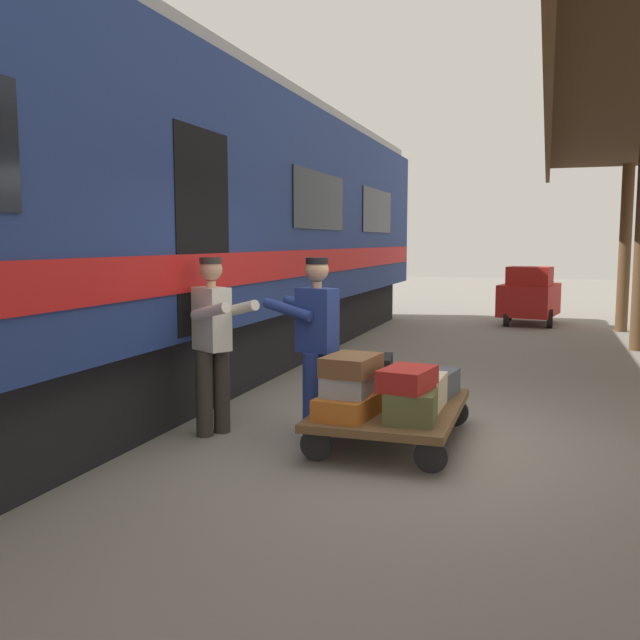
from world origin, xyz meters
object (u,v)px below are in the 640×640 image
suitcase_olive_duffel (411,406)px  suitcase_slate_roller (430,383)px  suitcase_maroon_trunk (363,369)px  luggage_cart (392,410)px  suitcase_tan_vintage (363,389)px  baggage_tug (529,296)px  suitcase_gray_aluminum (348,384)px  train_car (76,221)px  suitcase_black_hardshell (373,365)px  porter_by_door (213,339)px  suitcase_navy_fabric (376,383)px  suitcase_orange_carryall (348,406)px  suitcase_brown_leather (351,365)px  suitcase_cream_canvas (421,392)px  suitcase_red_plastic (408,379)px  porter_in_overalls (315,340)px

suitcase_olive_duffel → suitcase_slate_roller: size_ratio=0.82×
suitcase_maroon_trunk → luggage_cart: bearing=-173.4°
suitcase_tan_vintage → baggage_tug: (-1.25, -9.92, 0.15)m
suitcase_gray_aluminum → suitcase_maroon_trunk: (-0.01, -0.45, 0.06)m
train_car → luggage_cart: bearing=179.4°
suitcase_black_hardshell → porter_by_door: 1.61m
suitcase_navy_fabric → porter_by_door: 1.69m
suitcase_tan_vintage → suitcase_maroon_trunk: suitcase_maroon_trunk is taller
suitcase_orange_carryall → suitcase_black_hardshell: (0.03, -1.02, 0.18)m
suitcase_orange_carryall → suitcase_brown_leather: suitcase_brown_leather is taller
suitcase_slate_roller → baggage_tug: baggage_tug is taller
train_car → suitcase_gray_aluminum: train_car is taller
suitcase_cream_canvas → porter_by_door: (1.94, 0.30, 0.43)m
suitcase_brown_leather → suitcase_orange_carryall: bearing=58.3°
luggage_cart → suitcase_brown_leather: (0.25, 0.48, 0.50)m
suitcase_tan_vintage → luggage_cart: bearing=180.0°
suitcase_slate_roller → suitcase_black_hardshell: size_ratio=1.16×
suitcase_gray_aluminum → suitcase_tan_vintage: bearing=-91.2°
suitcase_cream_canvas → suitcase_slate_roller: bearing=-90.0°
suitcase_red_plastic → porter_by_door: 1.93m
suitcase_tan_vintage → suitcase_slate_roller: size_ratio=0.85×
suitcase_navy_fabric → suitcase_cream_canvas: bearing=136.8°
suitcase_orange_carryall → suitcase_tan_vintage: 0.52m
suitcase_black_hardshell → suitcase_maroon_trunk: 0.54m
suitcase_red_plastic → porter_by_door: size_ratio=0.31×
suitcase_tan_vintage → porter_by_door: porter_by_door is taller
train_car → suitcase_tan_vintage: (-3.15, 0.04, -1.59)m
suitcase_gray_aluminum → luggage_cart: bearing=-120.7°
suitcase_cream_canvas → suitcase_black_hardshell: (0.58, -0.51, 0.13)m
luggage_cart → suitcase_navy_fabric: size_ratio=3.59×
suitcase_gray_aluminum → porter_by_door: (1.39, -0.18, 0.31)m
suitcase_black_hardshell → porter_by_door: bearing=30.4°
suitcase_brown_leather → suitcase_tan_vintage: bearing=-87.7°
suitcase_black_hardshell → luggage_cart: bearing=121.0°
suitcase_black_hardshell → suitcase_brown_leather: bearing=92.9°
suitcase_cream_canvas → suitcase_tan_vintage: bearing=0.0°
porter_in_overalls → suitcase_orange_carryall: bearing=134.8°
suitcase_olive_duffel → suitcase_tan_vintage: (0.55, -0.51, -0.00)m
suitcase_red_plastic → suitcase_black_hardshell: bearing=-61.2°
luggage_cart → suitcase_olive_duffel: size_ratio=3.87×
train_car → baggage_tug: (-4.40, -9.88, -1.43)m
porter_in_overalls → baggage_tug: (-1.70, -9.97, -0.30)m
suitcase_orange_carryall → suitcase_tan_vintage: bearing=-90.0°
luggage_cart → suitcase_navy_fabric: (0.27, -0.51, 0.14)m
suitcase_black_hardshell → suitcase_brown_leather: suitcase_brown_leather is taller
luggage_cart → suitcase_black_hardshell: bearing=-59.0°
suitcase_tan_vintage → suitcase_gray_aluminum: bearing=88.8°
suitcase_olive_duffel → suitcase_orange_carryall: suitcase_olive_duffel is taller
suitcase_maroon_trunk → suitcase_cream_canvas: bearing=-176.7°
train_car → porter_by_door: train_car is taller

